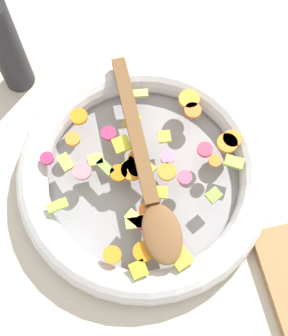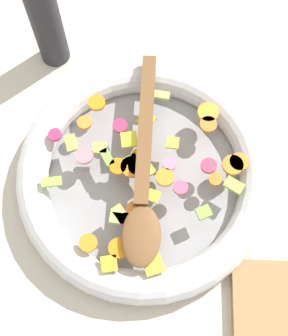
# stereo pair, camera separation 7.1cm
# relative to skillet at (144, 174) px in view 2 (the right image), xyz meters

# --- Properties ---
(ground_plane) EXTENTS (4.00, 4.00, 0.00)m
(ground_plane) POSITION_rel_skillet_xyz_m (0.00, 0.00, -0.02)
(ground_plane) COLOR beige
(skillet) EXTENTS (0.40, 0.40, 0.05)m
(skillet) POSITION_rel_skillet_xyz_m (0.00, 0.00, 0.00)
(skillet) COLOR gray
(skillet) RESTS_ON ground_plane
(chopped_vegetables) EXTENTS (0.32, 0.30, 0.01)m
(chopped_vegetables) POSITION_rel_skillet_xyz_m (-0.00, 0.00, 0.03)
(chopped_vegetables) COLOR orange
(chopped_vegetables) RESTS_ON skillet
(wooden_spoon) EXTENTS (0.06, 0.34, 0.01)m
(wooden_spoon) POSITION_rel_skillet_xyz_m (0.00, 0.02, 0.04)
(wooden_spoon) COLOR brown
(wooden_spoon) RESTS_ON chopped_vegetables
(pepper_mill) EXTENTS (0.05, 0.05, 0.22)m
(pepper_mill) POSITION_rel_skillet_xyz_m (0.17, -0.23, 0.08)
(pepper_mill) COLOR #232328
(pepper_mill) RESTS_ON ground_plane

